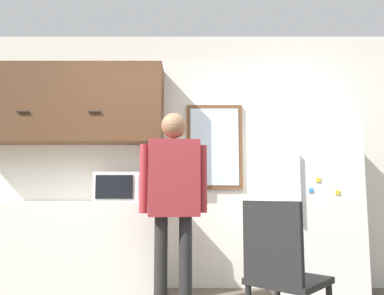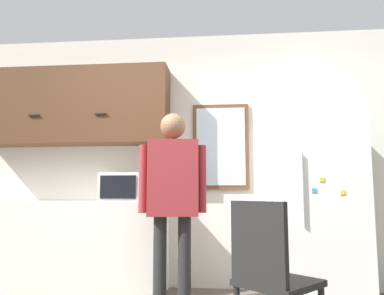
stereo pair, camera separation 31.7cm
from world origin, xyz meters
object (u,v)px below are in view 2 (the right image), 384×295
Objects in this scene: microwave at (128,187)px; person at (173,189)px; refrigerator at (318,204)px; chair at (270,270)px.

person is at bearing -42.62° from microwave.
refrigerator is (1.82, -0.03, -0.16)m from microwave.
person is at bearing -4.05° from chair.
refrigerator reaches higher than person.
microwave is 0.70m from person.
refrigerator is at bearing -0.89° from microwave.
person is at bearing -161.02° from refrigerator.
microwave is at bearing -2.70° from chair.
chair is at bearing -115.94° from refrigerator.
person is 1.39m from refrigerator.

